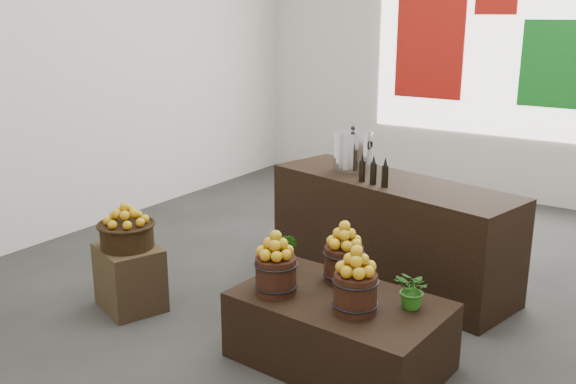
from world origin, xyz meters
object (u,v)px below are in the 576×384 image
Objects in this scene: display_table at (339,331)px; stock_pot_left at (353,152)px; crate at (130,277)px; counter at (390,231)px; wicker_basket at (127,236)px.

stock_pot_left is (-0.76, 1.57, 0.84)m from display_table.
display_table is 3.98× the size of stock_pot_left.
counter is at bearing 48.27° from crate.
stock_pot_left reaches higher than wicker_basket.
stock_pot_left reaches higher than counter.
display_table is 0.61× the size of counter.
display_table is 1.94m from stock_pot_left.
crate is at bearing -118.72° from counter.
display_table is at bearing -64.60° from counter.
counter reaches higher than crate.
counter is (1.47, 1.65, -0.15)m from wicker_basket.
crate is at bearing -170.28° from display_table.
counter is 0.77m from stock_pot_left.
display_table is at bearing -64.01° from stock_pot_left.
wicker_basket is at bearing -118.72° from counter.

